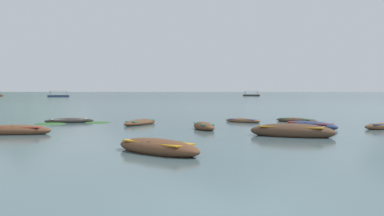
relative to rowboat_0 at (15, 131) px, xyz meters
name	(u,v)px	position (x,y,z in m)	size (l,w,h in m)	color
ground_plane	(163,92)	(9.33, 1483.89, -0.20)	(6000.00, 6000.00, 0.00)	#476066
mountain_1	(22,54)	(-624.56, 2019.62, 166.01)	(894.66, 894.66, 332.43)	#4C5B56
mountain_2	(247,30)	(398.40, 2027.60, 285.17)	(1869.83, 1869.83, 570.75)	slate
rowboat_0	(15,131)	(0.00, 0.00, 0.00)	(3.93, 1.35, 0.65)	brown
rowboat_1	(158,147)	(7.90, -7.93, 0.01)	(3.93, 4.06, 0.70)	brown
rowboat_2	(140,123)	(6.51, 6.42, -0.05)	(2.75, 3.65, 0.48)	brown
rowboat_4	(310,126)	(17.38, 2.49, -0.02)	(3.40, 3.97, 0.60)	navy
rowboat_6	(204,126)	(10.64, 2.42, -0.02)	(1.58, 3.22, 0.58)	brown
rowboat_7	(292,131)	(14.85, -2.19, 0.06)	(4.65, 3.30, 0.86)	#4C3323
rowboat_8	(297,120)	(18.28, 8.23, -0.07)	(3.00, 3.65, 0.42)	#4C3323
rowboat_9	(243,121)	(14.16, 8.33, -0.08)	(2.77, 2.52, 0.39)	brown
rowboat_11	(69,121)	(1.09, 8.83, -0.06)	(3.69, 1.74, 0.44)	#2D2826
ferry_0	(58,96)	(-32.76, 151.91, 0.24)	(8.57, 4.53, 2.54)	navy
ferry_2	(251,95)	(48.62, 176.42, 0.24)	(7.60, 3.55, 2.54)	#2D2826
weed_patch_0	(98,123)	(3.21, 8.74, -0.20)	(1.96, 1.89, 0.14)	#2D5628
weed_patch_1	(278,126)	(15.98, 4.86, -0.20)	(3.54, 1.56, 0.14)	#477033
weed_patch_2	(170,143)	(8.44, -4.74, -0.20)	(1.60, 1.68, 0.14)	#2D5628
weed_patch_3	(50,124)	(-0.02, 7.64, -0.20)	(2.31, 2.16, 0.14)	#2D5628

